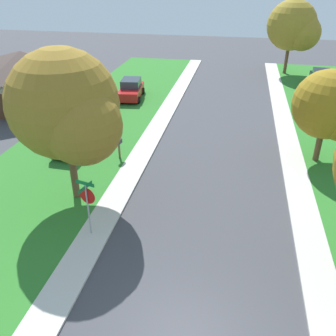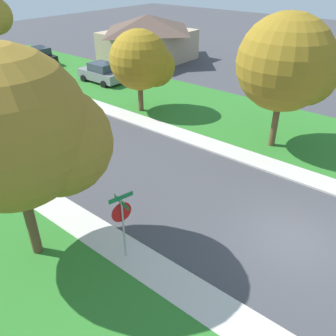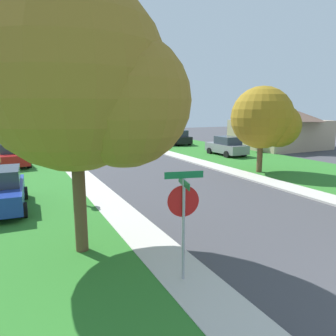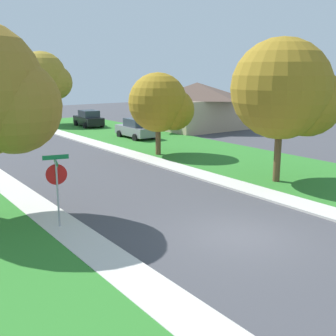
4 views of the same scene
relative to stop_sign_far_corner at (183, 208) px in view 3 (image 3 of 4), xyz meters
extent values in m
cube|color=beige|center=(9.53, 7.57, -1.84)|extent=(1.40, 56.00, 0.10)
cube|color=#2D7528|center=(14.23, 7.57, -1.85)|extent=(8.00, 56.00, 0.08)
cube|color=beige|center=(0.13, 7.57, -1.84)|extent=(1.40, 56.00, 0.10)
cylinder|color=#9E9EA3|center=(-0.01, -0.03, -0.59)|extent=(0.07, 0.07, 2.60)
cylinder|color=red|center=(0.01, 0.02, 0.16)|extent=(0.75, 0.21, 0.76)
cylinder|color=white|center=(0.01, 0.04, 0.16)|extent=(0.65, 0.16, 0.67)
cylinder|color=red|center=(0.01, 0.04, 0.16)|extent=(0.53, 0.13, 0.55)
cube|color=#146B38|center=(-0.01, -0.03, 0.80)|extent=(0.90, 0.24, 0.16)
cube|color=#146B38|center=(-0.01, -0.03, 0.61)|extent=(0.24, 0.90, 0.16)
cube|color=red|center=(-3.71, 18.90, -1.19)|extent=(2.30, 4.49, 0.76)
cube|color=#2D3842|center=(-3.73, 19.10, -0.47)|extent=(1.84, 2.28, 0.68)
cylinder|color=black|center=(-2.65, 17.68, -1.57)|extent=(0.32, 0.66, 0.64)
cylinder|color=black|center=(-4.44, 17.47, -1.57)|extent=(0.32, 0.66, 0.64)
cylinder|color=black|center=(-2.97, 20.33, -1.57)|extent=(0.32, 0.66, 0.64)
cube|color=#1E389E|center=(-4.16, 8.05, -1.19)|extent=(1.99, 4.38, 0.76)
cylinder|color=black|center=(-3.32, 6.68, -1.57)|extent=(0.27, 0.65, 0.64)
cylinder|color=black|center=(-3.20, 9.34, -1.57)|extent=(0.27, 0.65, 0.64)
cube|color=gray|center=(13.67, 16.69, -1.19)|extent=(1.85, 4.32, 0.76)
cube|color=#2D3842|center=(13.67, 16.49, -0.47)|extent=(1.63, 2.12, 0.68)
cylinder|color=black|center=(12.79, 18.03, -1.57)|extent=(0.25, 0.64, 0.64)
cylinder|color=black|center=(14.59, 18.01, -1.57)|extent=(0.25, 0.64, 0.64)
cylinder|color=black|center=(12.75, 15.37, -1.57)|extent=(0.25, 0.64, 0.64)
cylinder|color=black|center=(14.55, 15.34, -1.57)|extent=(0.25, 0.64, 0.64)
cube|color=black|center=(13.79, 26.26, -1.19)|extent=(2.12, 4.42, 0.76)
cube|color=#2D3842|center=(13.78, 26.06, -0.47)|extent=(1.75, 2.21, 0.68)
cylinder|color=black|center=(13.00, 27.66, -1.57)|extent=(0.29, 0.66, 0.64)
cylinder|color=black|center=(14.79, 27.52, -1.57)|extent=(0.29, 0.66, 0.64)
cylinder|color=black|center=(12.79, 25.00, -1.57)|extent=(0.29, 0.66, 0.64)
cylinder|color=black|center=(14.59, 24.86, -1.57)|extent=(0.29, 0.66, 0.64)
cylinder|color=brown|center=(10.91, 9.37, -0.77)|extent=(0.36, 0.36, 2.24)
sphere|color=olive|center=(10.91, 9.37, 1.75)|extent=(3.98, 3.98, 3.98)
sphere|color=olive|center=(11.81, 8.77, 1.25)|extent=(2.78, 2.78, 2.78)
cylinder|color=brown|center=(10.80, 30.95, -0.21)|extent=(0.36, 0.36, 3.36)
sphere|color=olive|center=(10.80, 30.95, 3.29)|extent=(5.20, 5.20, 5.20)
sphere|color=olive|center=(11.97, 30.17, 2.64)|extent=(3.64, 3.64, 3.64)
cylinder|color=brown|center=(-1.89, 2.71, -0.26)|extent=(0.36, 0.36, 3.25)
sphere|color=olive|center=(-1.89, 2.71, 3.15)|extent=(5.10, 5.10, 5.10)
sphere|color=olive|center=(-0.75, 1.94, 2.51)|extent=(3.57, 3.57, 3.57)
cube|color=tan|center=(22.16, 18.76, -0.39)|extent=(8.41, 7.21, 3.00)
pyramid|color=brown|center=(22.16, 18.76, 1.91)|extent=(9.01, 7.82, 1.60)
cube|color=#51331E|center=(22.15, 22.38, -0.84)|extent=(1.00, 0.06, 2.10)
cube|color=brown|center=(-1.04, 7.26, -1.36)|extent=(0.10, 0.10, 1.05)
cube|color=black|center=(-1.04, 7.26, -0.71)|extent=(0.33, 0.52, 0.26)
camera|label=1|loc=(5.80, -11.70, 8.50)|focal=38.39mm
camera|label=2|loc=(-6.36, -7.21, 7.59)|focal=37.67mm
camera|label=3|loc=(-3.43, -6.14, 2.29)|focal=33.43mm
camera|label=4|loc=(-5.46, -14.34, 3.77)|focal=45.49mm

